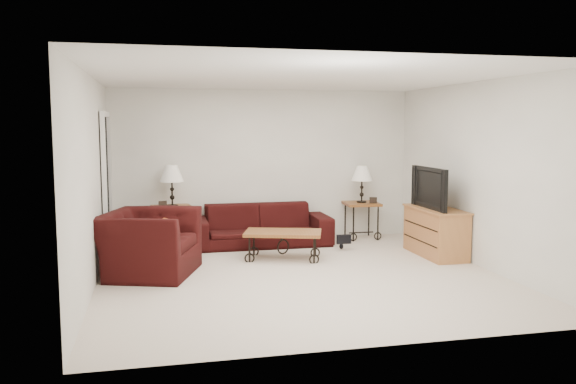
% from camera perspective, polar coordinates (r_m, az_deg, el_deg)
% --- Properties ---
extents(ground, '(5.00, 5.00, 0.00)m').
position_cam_1_polar(ground, '(7.54, 1.19, -8.16)').
color(ground, beige).
rests_on(ground, ground).
extents(wall_back, '(5.00, 0.02, 2.50)m').
position_cam_1_polar(wall_back, '(9.76, -2.35, 2.61)').
color(wall_back, white).
rests_on(wall_back, ground).
extents(wall_front, '(5.00, 0.02, 2.50)m').
position_cam_1_polar(wall_front, '(4.95, 8.25, -1.14)').
color(wall_front, white).
rests_on(wall_front, ground).
extents(wall_left, '(0.02, 5.00, 2.50)m').
position_cam_1_polar(wall_left, '(7.14, -18.63, 0.89)').
color(wall_left, white).
rests_on(wall_left, ground).
extents(wall_right, '(0.02, 5.00, 2.50)m').
position_cam_1_polar(wall_right, '(8.29, 18.23, 1.62)').
color(wall_right, white).
rests_on(wall_right, ground).
extents(ceiling, '(5.00, 5.00, 0.00)m').
position_cam_1_polar(ceiling, '(7.32, 1.24, 11.14)').
color(ceiling, white).
rests_on(ceiling, wall_back).
extents(doorway, '(0.08, 0.94, 2.04)m').
position_cam_1_polar(doorway, '(8.80, -17.32, 0.40)').
color(doorway, black).
rests_on(doorway, ground).
extents(sofa, '(2.23, 0.87, 0.65)m').
position_cam_1_polar(sofa, '(9.37, -2.71, -3.25)').
color(sofa, black).
rests_on(sofa, ground).
extents(side_table_left, '(0.68, 0.68, 0.65)m').
position_cam_1_polar(side_table_left, '(9.41, -11.16, -3.33)').
color(side_table_left, brown).
rests_on(side_table_left, ground).
extents(side_table_right, '(0.61, 0.61, 0.62)m').
position_cam_1_polar(side_table_right, '(10.00, 7.16, -2.77)').
color(side_table_right, brown).
rests_on(side_table_right, ground).
extents(lamp_left, '(0.42, 0.42, 0.65)m').
position_cam_1_polar(lamp_left, '(9.33, -11.24, 0.60)').
color(lamp_left, black).
rests_on(lamp_left, side_table_left).
extents(lamp_right, '(0.38, 0.38, 0.62)m').
position_cam_1_polar(lamp_right, '(9.92, 7.21, 0.76)').
color(lamp_right, black).
rests_on(lamp_right, side_table_right).
extents(photo_frame_left, '(0.13, 0.06, 0.11)m').
position_cam_1_polar(photo_frame_left, '(9.21, -12.11, -1.18)').
color(photo_frame_left, black).
rests_on(photo_frame_left, side_table_left).
extents(photo_frame_right, '(0.12, 0.05, 0.10)m').
position_cam_1_polar(photo_frame_right, '(9.87, 8.30, -0.80)').
color(photo_frame_right, black).
rests_on(photo_frame_right, side_table_right).
extents(coffee_table, '(1.21, 0.88, 0.40)m').
position_cam_1_polar(coffee_table, '(8.41, -0.48, -5.21)').
color(coffee_table, brown).
rests_on(coffee_table, ground).
extents(armchair, '(1.44, 1.54, 0.81)m').
position_cam_1_polar(armchair, '(7.73, -13.41, -4.87)').
color(armchair, black).
rests_on(armchair, ground).
extents(throw_pillow, '(0.21, 0.38, 0.37)m').
position_cam_1_polar(throw_pillow, '(7.66, -12.31, -4.09)').
color(throw_pillow, '#B44117').
rests_on(throw_pillow, armchair).
extents(tv_stand, '(0.49, 1.17, 0.70)m').
position_cam_1_polar(tv_stand, '(8.89, 14.18, -3.80)').
color(tv_stand, '#C38548').
rests_on(tv_stand, ground).
extents(television, '(0.14, 1.05, 0.60)m').
position_cam_1_polar(television, '(8.79, 14.18, 0.40)').
color(television, black).
rests_on(television, tv_stand).
extents(backpack, '(0.34, 0.26, 0.44)m').
position_cam_1_polar(backpack, '(9.12, 5.23, -4.22)').
color(backpack, black).
rests_on(backpack, ground).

